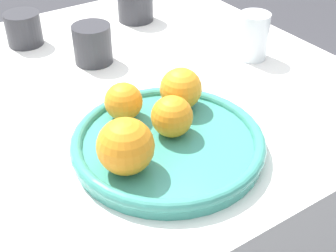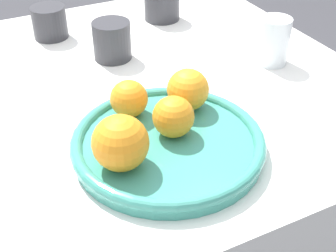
{
  "view_description": "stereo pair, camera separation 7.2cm",
  "coord_description": "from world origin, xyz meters",
  "px_view_note": "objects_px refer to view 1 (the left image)",
  "views": [
    {
      "loc": [
        -0.21,
        -0.72,
        1.21
      ],
      "look_at": [
        0.11,
        -0.23,
        0.79
      ],
      "focal_mm": 50.0,
      "sensor_mm": 36.0,
      "label": 1
    },
    {
      "loc": [
        -0.15,
        -0.75,
        1.21
      ],
      "look_at": [
        0.11,
        -0.23,
        0.79
      ],
      "focal_mm": 50.0,
      "sensor_mm": 36.0,
      "label": 2
    }
  ],
  "objects_px": {
    "orange_2": "(126,146)",
    "water_glass": "(253,36)",
    "orange_1": "(172,116)",
    "cup_3": "(24,29)",
    "orange_3": "(124,102)",
    "cup_1": "(93,44)",
    "fruit_platter": "(168,143)",
    "cup_0": "(135,4)",
    "orange_0": "(181,89)"
  },
  "relations": [
    {
      "from": "orange_2",
      "to": "water_glass",
      "type": "relative_size",
      "value": 0.84
    },
    {
      "from": "orange_1",
      "to": "cup_3",
      "type": "height_order",
      "value": "orange_1"
    },
    {
      "from": "orange_2",
      "to": "orange_3",
      "type": "xyz_separation_m",
      "value": [
        0.06,
        0.12,
        -0.01
      ]
    },
    {
      "from": "orange_3",
      "to": "cup_1",
      "type": "distance_m",
      "value": 0.26
    },
    {
      "from": "fruit_platter",
      "to": "orange_3",
      "type": "height_order",
      "value": "orange_3"
    },
    {
      "from": "fruit_platter",
      "to": "water_glass",
      "type": "relative_size",
      "value": 3.11
    },
    {
      "from": "orange_1",
      "to": "orange_3",
      "type": "relative_size",
      "value": 1.05
    },
    {
      "from": "fruit_platter",
      "to": "orange_2",
      "type": "bearing_deg",
      "value": -164.75
    },
    {
      "from": "fruit_platter",
      "to": "cup_0",
      "type": "distance_m",
      "value": 0.54
    },
    {
      "from": "orange_3",
      "to": "cup_1",
      "type": "xyz_separation_m",
      "value": [
        0.06,
        0.25,
        -0.01
      ]
    },
    {
      "from": "cup_3",
      "to": "cup_1",
      "type": "bearing_deg",
      "value": -60.96
    },
    {
      "from": "fruit_platter",
      "to": "orange_1",
      "type": "height_order",
      "value": "orange_1"
    },
    {
      "from": "orange_0",
      "to": "orange_2",
      "type": "bearing_deg",
      "value": -149.71
    },
    {
      "from": "orange_0",
      "to": "cup_1",
      "type": "relative_size",
      "value": 0.89
    },
    {
      "from": "cup_3",
      "to": "orange_1",
      "type": "bearing_deg",
      "value": -82.16
    },
    {
      "from": "orange_0",
      "to": "orange_2",
      "type": "height_order",
      "value": "orange_2"
    },
    {
      "from": "cup_1",
      "to": "cup_3",
      "type": "distance_m",
      "value": 0.19
    },
    {
      "from": "orange_1",
      "to": "cup_0",
      "type": "bearing_deg",
      "value": 66.11
    },
    {
      "from": "orange_0",
      "to": "water_glass",
      "type": "relative_size",
      "value": 0.73
    },
    {
      "from": "water_glass",
      "to": "cup_0",
      "type": "height_order",
      "value": "water_glass"
    },
    {
      "from": "orange_3",
      "to": "cup_0",
      "type": "height_order",
      "value": "orange_3"
    },
    {
      "from": "fruit_platter",
      "to": "orange_3",
      "type": "distance_m",
      "value": 0.1
    },
    {
      "from": "orange_3",
      "to": "water_glass",
      "type": "distance_m",
      "value": 0.37
    },
    {
      "from": "orange_0",
      "to": "orange_1",
      "type": "distance_m",
      "value": 0.08
    },
    {
      "from": "orange_0",
      "to": "cup_0",
      "type": "xyz_separation_m",
      "value": [
        0.15,
        0.42,
        -0.02
      ]
    },
    {
      "from": "orange_2",
      "to": "cup_0",
      "type": "xyz_separation_m",
      "value": [
        0.32,
        0.51,
        -0.02
      ]
    },
    {
      "from": "cup_1",
      "to": "cup_3",
      "type": "xyz_separation_m",
      "value": [
        -0.09,
        0.16,
        -0.0
      ]
    },
    {
      "from": "orange_1",
      "to": "orange_2",
      "type": "relative_size",
      "value": 0.8
    },
    {
      "from": "orange_3",
      "to": "cup_3",
      "type": "distance_m",
      "value": 0.42
    },
    {
      "from": "orange_3",
      "to": "cup_0",
      "type": "bearing_deg",
      "value": 57.4
    },
    {
      "from": "orange_3",
      "to": "orange_0",
      "type": "bearing_deg",
      "value": -13.92
    },
    {
      "from": "orange_2",
      "to": "orange_3",
      "type": "bearing_deg",
      "value": 62.36
    },
    {
      "from": "fruit_platter",
      "to": "water_glass",
      "type": "xyz_separation_m",
      "value": [
        0.33,
        0.17,
        0.03
      ]
    },
    {
      "from": "orange_1",
      "to": "orange_3",
      "type": "xyz_separation_m",
      "value": [
        -0.04,
        0.08,
        -0.0
      ]
    },
    {
      "from": "orange_0",
      "to": "cup_0",
      "type": "distance_m",
      "value": 0.45
    },
    {
      "from": "water_glass",
      "to": "cup_3",
      "type": "height_order",
      "value": "water_glass"
    },
    {
      "from": "orange_2",
      "to": "cup_0",
      "type": "bearing_deg",
      "value": 58.5
    },
    {
      "from": "orange_1",
      "to": "water_glass",
      "type": "relative_size",
      "value": 0.67
    },
    {
      "from": "orange_0",
      "to": "water_glass",
      "type": "distance_m",
      "value": 0.28
    },
    {
      "from": "orange_0",
      "to": "water_glass",
      "type": "bearing_deg",
      "value": 21.91
    },
    {
      "from": "orange_2",
      "to": "cup_1",
      "type": "bearing_deg",
      "value": 71.09
    },
    {
      "from": "orange_1",
      "to": "cup_0",
      "type": "distance_m",
      "value": 0.52
    },
    {
      "from": "fruit_platter",
      "to": "cup_0",
      "type": "bearing_deg",
      "value": 65.13
    },
    {
      "from": "orange_2",
      "to": "fruit_platter",
      "type": "bearing_deg",
      "value": 15.25
    },
    {
      "from": "orange_0",
      "to": "cup_3",
      "type": "xyz_separation_m",
      "value": [
        -0.13,
        0.44,
        -0.02
      ]
    },
    {
      "from": "orange_2",
      "to": "cup_3",
      "type": "relative_size",
      "value": 1.05
    },
    {
      "from": "cup_1",
      "to": "orange_2",
      "type": "bearing_deg",
      "value": -108.91
    },
    {
      "from": "orange_3",
      "to": "orange_2",
      "type": "bearing_deg",
      "value": -117.64
    },
    {
      "from": "fruit_platter",
      "to": "cup_3",
      "type": "bearing_deg",
      "value": 95.96
    },
    {
      "from": "orange_1",
      "to": "orange_2",
      "type": "bearing_deg",
      "value": -160.9
    }
  ]
}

